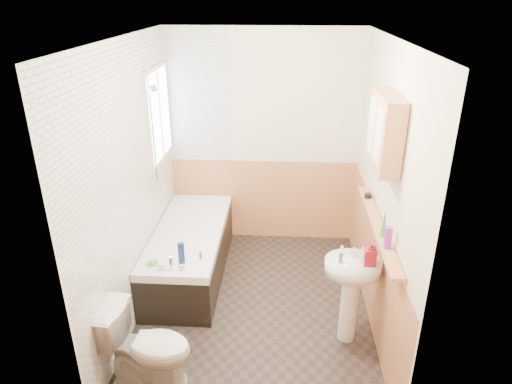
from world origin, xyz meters
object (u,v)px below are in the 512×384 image
Objects in this scene: medicine_cabinet at (385,131)px; sink at (351,283)px; bathtub at (190,250)px; toilet at (147,347)px; pine_shelf at (378,226)px.

sink is at bearing -133.52° from medicine_cabinet.
bathtub is 1.91× the size of sink.
bathtub is 2.45m from medicine_cabinet.
bathtub reaches higher than toilet.
medicine_cabinet is (1.77, 0.78, 1.51)m from toilet.
pine_shelf reaches higher than sink.
pine_shelf is at bearing -30.58° from medicine_cabinet.
toilet is at bearing -157.05° from pine_shelf.
medicine_cabinet reaches higher than toilet.
pine_shelf reaches higher than toilet.
toilet is 2.46m from medicine_cabinet.
pine_shelf is 2.51× the size of medicine_cabinet.
toilet is 1.11× the size of medicine_cabinet.
sink is (1.60, 0.60, 0.23)m from toilet.
bathtub is at bearing 157.24° from medicine_cabinet.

